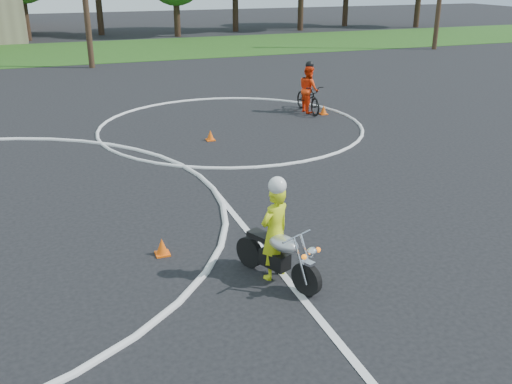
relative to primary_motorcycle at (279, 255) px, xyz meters
name	(u,v)px	position (x,y,z in m)	size (l,w,h in m)	color
course_markings	(28,190)	(-3.70, 5.46, -0.43)	(19.05, 19.05, 0.12)	silver
primary_motorcycle	(279,255)	(0.00, 0.00, 0.00)	(0.87, 1.61, 0.91)	black
rider_primary_grp	(275,230)	(-0.02, 0.13, 0.37)	(0.66, 0.57, 1.69)	#C5D616
rider_second_grp	(309,94)	(5.18, 10.04, 0.16)	(0.65, 1.79, 1.71)	black
traffic_cones	(120,193)	(-1.86, 4.24, -0.31)	(13.76, 12.60, 0.30)	#FF5C0D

